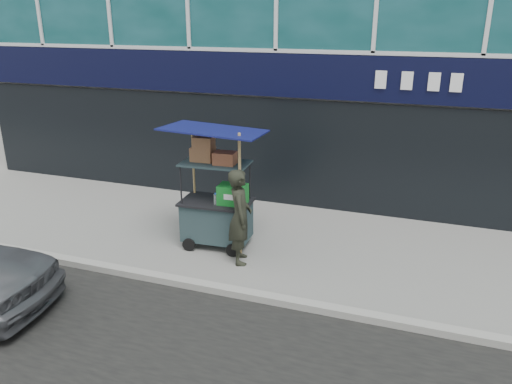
% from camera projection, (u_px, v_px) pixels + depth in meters
% --- Properties ---
extents(ground, '(80.00, 80.00, 0.00)m').
position_uv_depth(ground, '(203.00, 282.00, 8.12)').
color(ground, slate).
rests_on(ground, ground).
extents(curb, '(80.00, 0.18, 0.12)m').
position_uv_depth(curb, '(197.00, 285.00, 7.92)').
color(curb, gray).
rests_on(curb, ground).
extents(vendor_cart, '(1.78, 1.30, 2.31)m').
position_uv_depth(vendor_cart, '(217.00, 205.00, 9.15)').
color(vendor_cart, '#1C2F30').
rests_on(vendor_cart, ground).
extents(vendor_man, '(0.61, 0.72, 1.69)m').
position_uv_depth(vendor_man, '(240.00, 217.00, 8.55)').
color(vendor_man, black).
rests_on(vendor_man, ground).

